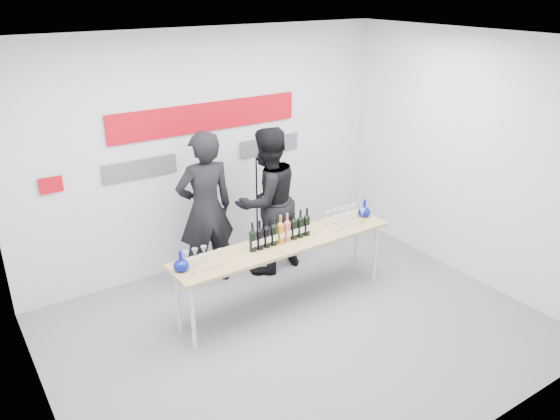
{
  "coord_description": "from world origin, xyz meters",
  "views": [
    {
      "loc": [
        -2.9,
        -3.99,
        3.48
      ],
      "look_at": [
        0.17,
        0.62,
        1.15
      ],
      "focal_mm": 35.0,
      "sensor_mm": 36.0,
      "label": 1
    }
  ],
  "objects": [
    {
      "name": "back_wall",
      "position": [
        0.0,
        2.0,
        1.5
      ],
      "size": [
        5.0,
        0.04,
        3.0
      ],
      "primitive_type": "cube",
      "color": "silver",
      "rests_on": "ground"
    },
    {
      "name": "ground",
      "position": [
        0.0,
        0.0,
        0.0
      ],
      "size": [
        5.0,
        5.0,
        0.0
      ],
      "primitive_type": "plane",
      "color": "slate",
      "rests_on": "ground"
    },
    {
      "name": "decanter_left",
      "position": [
        -1.06,
        0.57,
        0.91
      ],
      "size": [
        0.16,
        0.16,
        0.21
      ],
      "primitive_type": null,
      "color": "#071383",
      "rests_on": "tasting_table"
    },
    {
      "name": "glasses_right",
      "position": [
        1.03,
        0.53,
        0.89
      ],
      "size": [
        0.47,
        0.23,
        0.18
      ],
      "color": "silver",
      "rests_on": "tasting_table"
    },
    {
      "name": "wine_bottles",
      "position": [
        0.12,
        0.54,
        0.96
      ],
      "size": [
        0.8,
        0.08,
        0.33
      ],
      "rotation": [
        0.0,
        0.0,
        0.01
      ],
      "color": "black",
      "rests_on": "tasting_table"
    },
    {
      "name": "tasting_table",
      "position": [
        0.17,
        0.52,
        0.74
      ],
      "size": [
        2.66,
        0.55,
        0.8
      ],
      "rotation": [
        0.0,
        0.0,
        0.01
      ],
      "color": "tan",
      "rests_on": "ground"
    },
    {
      "name": "signage",
      "position": [
        -0.06,
        1.97,
        1.81
      ],
      "size": [
        3.38,
        0.02,
        0.79
      ],
      "color": "#BD0815",
      "rests_on": "back_wall"
    },
    {
      "name": "decanter_right",
      "position": [
        1.39,
        0.59,
        0.91
      ],
      "size": [
        0.16,
        0.16,
        0.21
      ],
      "primitive_type": null,
      "color": "#071383",
      "rests_on": "tasting_table"
    },
    {
      "name": "presenter_right",
      "position": [
        0.47,
        1.36,
        0.94
      ],
      "size": [
        0.99,
        0.82,
        1.88
      ],
      "primitive_type": "imported",
      "rotation": [
        0.0,
        0.0,
        3.26
      ],
      "color": "black",
      "rests_on": "ground"
    },
    {
      "name": "mic_stand",
      "position": [
        0.29,
        1.31,
        0.48
      ],
      "size": [
        0.18,
        0.18,
        1.57
      ],
      "rotation": [
        0.0,
        0.0,
        -0.15
      ],
      "color": "black",
      "rests_on": "ground"
    },
    {
      "name": "presenter_left",
      "position": [
        -0.32,
        1.49,
        0.97
      ],
      "size": [
        0.74,
        0.52,
        1.93
      ],
      "primitive_type": "imported",
      "rotation": [
        0.0,
        0.0,
        3.06
      ],
      "color": "black",
      "rests_on": "ground"
    },
    {
      "name": "glasses_left",
      "position": [
        -0.86,
        0.5,
        0.89
      ],
      "size": [
        0.37,
        0.23,
        0.18
      ],
      "color": "silver",
      "rests_on": "tasting_table"
    }
  ]
}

